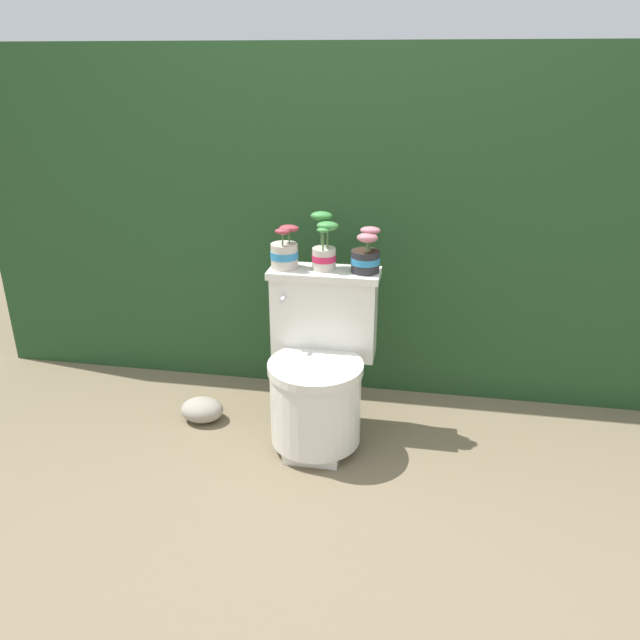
# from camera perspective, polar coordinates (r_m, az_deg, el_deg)

# --- Properties ---
(ground_plane) EXTENTS (12.00, 12.00, 0.00)m
(ground_plane) POSITION_cam_1_polar(r_m,az_deg,el_deg) (2.71, 1.41, -12.22)
(ground_plane) COLOR #75664C
(hedge_backdrop) EXTENTS (3.80, 0.91, 1.63)m
(hedge_backdrop) POSITION_cam_1_polar(r_m,az_deg,el_deg) (3.36, 4.33, 9.97)
(hedge_backdrop) COLOR #234723
(hedge_backdrop) RESTS_ON ground
(toilet) EXTENTS (0.47, 0.51, 0.74)m
(toilet) POSITION_cam_1_polar(r_m,az_deg,el_deg) (2.65, -0.13, -4.80)
(toilet) COLOR silver
(toilet) RESTS_ON ground
(potted_plant_left) EXTENTS (0.12, 0.12, 0.18)m
(potted_plant_left) POSITION_cam_1_polar(r_m,az_deg,el_deg) (2.63, -3.26, 6.19)
(potted_plant_left) COLOR beige
(potted_plant_left) RESTS_ON toilet
(potted_plant_midleft) EXTENTS (0.12, 0.13, 0.24)m
(potted_plant_midleft) POSITION_cam_1_polar(r_m,az_deg,el_deg) (2.61, 0.39, 6.68)
(potted_plant_midleft) COLOR beige
(potted_plant_midleft) RESTS_ON toilet
(potted_plant_middle) EXTENTS (0.12, 0.12, 0.19)m
(potted_plant_middle) POSITION_cam_1_polar(r_m,az_deg,el_deg) (2.58, 4.22, 5.86)
(potted_plant_middle) COLOR #262628
(potted_plant_middle) RESTS_ON toilet
(garden_stone) EXTENTS (0.20, 0.16, 0.11)m
(garden_stone) POSITION_cam_1_polar(r_m,az_deg,el_deg) (2.97, -10.73, -8.06)
(garden_stone) COLOR #9E9384
(garden_stone) RESTS_ON ground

